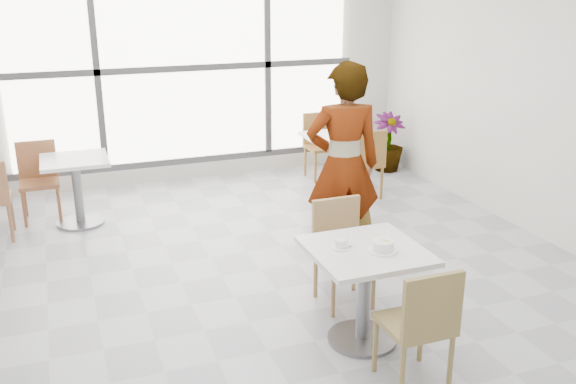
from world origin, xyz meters
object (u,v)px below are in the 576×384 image
object	(u,v)px
chair_far	(341,244)
bg_chair_right_far	(320,141)
bg_chair_left_far	(38,175)
main_table	(365,277)
plant_right	(388,142)
person	(343,165)
chair_near	(422,321)
bg_table_right	(334,156)
coffee_cup	(341,244)
oatmeal_bowl	(383,246)
bg_chair_right_near	(366,160)
bg_table_left	(77,182)

from	to	relation	value
chair_far	bg_chair_right_far	world-z (taller)	same
bg_chair_left_far	main_table	bearing A→B (deg)	-58.35
plant_right	person	bearing A→B (deg)	-126.87
chair_far	plant_right	xyz separation A→B (m)	(2.25, 3.24, -0.09)
chair_near	person	size ratio (longest dim) A/B	0.46
bg_table_right	bg_chair_right_far	world-z (taller)	bg_chair_right_far
coffee_cup	bg_chair_right_far	size ratio (longest dim) A/B	0.18
chair_near	bg_chair_right_far	xyz separation A→B (m)	(1.28, 4.60, 0.00)
coffee_cup	bg_chair_right_far	world-z (taller)	bg_chair_right_far
oatmeal_bowl	bg_chair_right_near	bearing A→B (deg)	64.65
main_table	person	size ratio (longest dim) A/B	0.42
main_table	bg_chair_left_far	world-z (taller)	bg_chair_left_far
chair_near	oatmeal_bowl	world-z (taller)	chair_near
chair_far	coffee_cup	size ratio (longest dim) A/B	5.47
main_table	chair_near	distance (m)	0.65
bg_chair_left_far	bg_table_right	bearing A→B (deg)	-6.16
plant_right	oatmeal_bowl	bearing A→B (deg)	-119.76
chair_far	bg_table_right	distance (m)	2.81
bg_chair_left_far	bg_chair_right_near	xyz separation A→B (m)	(3.73, -0.71, 0.00)
main_table	bg_table_left	xyz separation A→B (m)	(-1.84, 3.25, -0.04)
chair_near	person	distance (m)	2.08
bg_table_left	plant_right	xyz separation A→B (m)	(4.20, 0.64, -0.08)
chair_near	bg_table_left	bearing A→B (deg)	-63.83
bg_chair_right_far	person	bearing A→B (deg)	-109.13
bg_chair_right_near	bg_chair_left_far	bearing A→B (deg)	-10.72
person	main_table	bearing A→B (deg)	82.22
oatmeal_bowl	person	distance (m)	1.49
chair_far	bg_chair_right_near	world-z (taller)	same
chair_near	bg_chair_right_near	size ratio (longest dim) A/B	1.00
chair_far	bg_table_right	bearing A→B (deg)	66.55
chair_far	plant_right	world-z (taller)	chair_far
bg_table_left	bg_chair_right_far	bearing A→B (deg)	12.47
coffee_cup	bg_chair_left_far	distance (m)	4.11
oatmeal_bowl	coffee_cup	distance (m)	0.29
person	bg_chair_right_near	xyz separation A→B (m)	(1.05, 1.55, -0.45)
bg_table_right	bg_chair_right_far	bearing A→B (deg)	80.28
chair_far	bg_table_right	world-z (taller)	chair_far
main_table	bg_chair_right_near	xyz separation A→B (m)	(1.50, 2.90, -0.02)
coffee_cup	bg_table_left	bearing A→B (deg)	117.67
bg_table_right	bg_table_left	bearing A→B (deg)	179.71
bg_chair_right_near	person	bearing A→B (deg)	55.98
chair_near	bg_chair_right_far	distance (m)	4.78
coffee_cup	bg_table_right	size ratio (longest dim) A/B	0.21
chair_far	bg_table_left	bearing A→B (deg)	127.00
oatmeal_bowl	plant_right	world-z (taller)	oatmeal_bowl
coffee_cup	plant_right	xyz separation A→B (m)	(2.53, 3.83, -0.37)
chair_far	bg_table_left	distance (m)	3.24
bg_chair_right_far	plant_right	bearing A→B (deg)	-3.49
bg_table_left	plant_right	bearing A→B (deg)	8.73
chair_far	plant_right	bearing A→B (deg)	55.25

